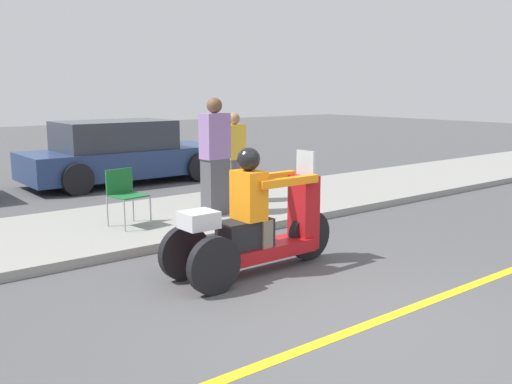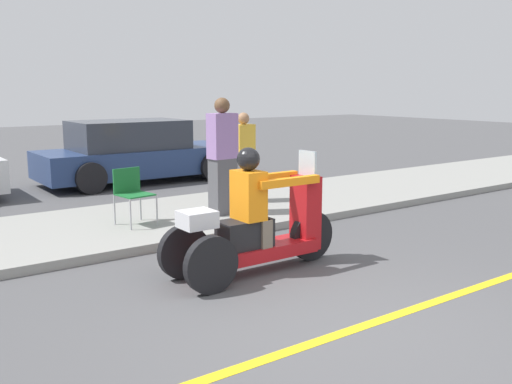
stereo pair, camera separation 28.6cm
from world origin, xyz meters
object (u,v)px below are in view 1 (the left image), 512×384
(motorcycle_trike, at_px, (256,228))
(spectator_mid_group, at_px, (215,159))
(parked_car_lot_left, at_px, (121,153))
(folding_chair_curbside, at_px, (124,191))
(spectator_with_child, at_px, (234,159))

(motorcycle_trike, xyz_separation_m, spectator_mid_group, (1.07, 2.39, 0.48))
(spectator_mid_group, xyz_separation_m, parked_car_lot_left, (0.48, 4.43, -0.34))
(motorcycle_trike, bearing_deg, folding_chair_curbside, 98.26)
(folding_chair_curbside, relative_size, parked_car_lot_left, 0.19)
(motorcycle_trike, bearing_deg, spectator_with_child, 57.80)
(spectator_with_child, bearing_deg, parked_car_lot_left, 95.41)
(spectator_mid_group, height_order, parked_car_lot_left, spectator_mid_group)
(spectator_with_child, distance_m, parked_car_lot_left, 3.81)
(spectator_with_child, height_order, folding_chair_curbside, spectator_with_child)
(spectator_with_child, bearing_deg, spectator_mid_group, -142.46)
(parked_car_lot_left, bearing_deg, spectator_mid_group, -96.19)
(motorcycle_trike, relative_size, spectator_mid_group, 1.21)
(motorcycle_trike, bearing_deg, spectator_mid_group, 65.82)
(folding_chair_curbside, xyz_separation_m, parked_car_lot_left, (1.93, 4.22, 0.04))
(spectator_mid_group, bearing_deg, parked_car_lot_left, 83.81)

